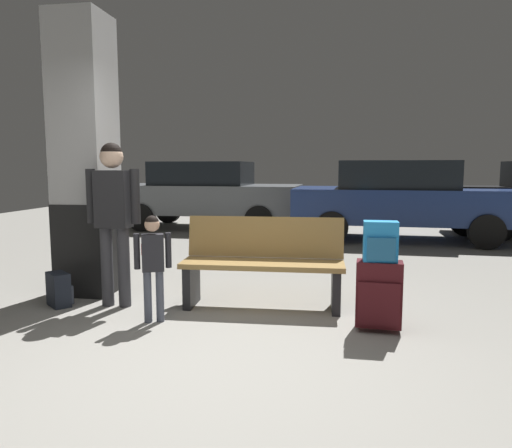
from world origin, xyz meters
The scene contains 10 objects.
ground_plane centered at (0.00, 4.00, -0.05)m, with size 18.00×18.00×0.10m, color gray.
structural_pillar centered at (-1.78, 1.69, 1.49)m, with size 0.57×0.57×3.00m.
bench centered at (0.21, 1.46, 0.44)m, with size 1.62×0.57×0.89m.
suitcase centered at (1.29, 0.88, 0.32)m, with size 0.39×0.26×0.60m.
backpack_bright centered at (1.29, 0.88, 0.77)m, with size 0.28×0.19×0.34m.
child centered at (-0.69, 0.80, 0.60)m, with size 0.31×0.19×0.97m.
adult centered at (-1.25, 1.23, 1.01)m, with size 0.56×0.23×1.63m.
backpack_dark_floor centered at (-1.82, 1.13, 0.17)m, with size 0.32×0.31×0.34m.
parked_car_near centered at (2.18, 6.21, 0.81)m, with size 4.18×1.95×1.51m.
parked_car_far centered at (-1.93, 7.36, 0.81)m, with size 4.14×1.88×1.51m.
Camera 1 is at (0.88, -3.16, 1.39)m, focal length 33.33 mm.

